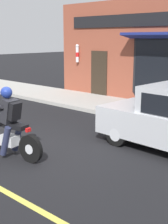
# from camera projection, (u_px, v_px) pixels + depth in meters

# --- Properties ---
(ground_plane) EXTENTS (80.00, 80.00, 0.00)m
(ground_plane) POSITION_uv_depth(u_px,v_px,m) (35.00, 148.00, 7.74)
(ground_plane) COLOR black
(sidewalk_curb) EXTENTS (2.60, 22.00, 0.14)m
(sidewalk_curb) POSITION_uv_depth(u_px,v_px,m) (82.00, 100.00, 13.30)
(sidewalk_curb) COLOR #ADAAA3
(sidewalk_curb) RESTS_ON ground
(storefront_building) EXTENTS (1.25, 10.10, 4.20)m
(storefront_building) POSITION_uv_depth(u_px,v_px,m) (159.00, 53.00, 12.16)
(storefront_building) COLOR brown
(storefront_building) RESTS_ON ground
(motorcycle_with_rider) EXTENTS (0.65, 2.01, 1.62)m
(motorcycle_with_rider) POSITION_uv_depth(u_px,v_px,m) (8.00, 128.00, 7.06)
(motorcycle_with_rider) COLOR black
(motorcycle_with_rider) RESTS_ON ground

